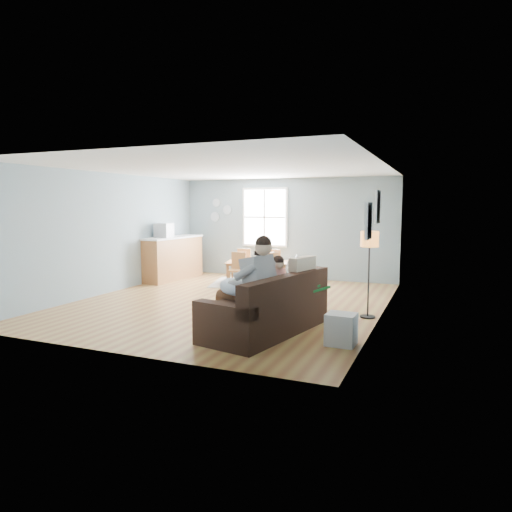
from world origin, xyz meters
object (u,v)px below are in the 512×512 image
at_px(toddler, 273,280).
at_px(chair_ne, 274,263).
at_px(father, 250,283).
at_px(chair_sw, 238,268).
at_px(chair_nw, 245,262).
at_px(monitor, 164,230).
at_px(baby_swing, 296,277).
at_px(floor_lamp, 369,246).
at_px(chair_se, 270,268).
at_px(counter, 173,258).
at_px(dining_table, 257,273).
at_px(storage_cube, 341,329).
at_px(sofa, 270,312).

bearing_deg(toddler, chair_ne, 109.84).
bearing_deg(father, chair_sw, 117.25).
height_order(chair_nw, chair_ne, chair_nw).
height_order(father, monitor, father).
relative_size(chair_ne, baby_swing, 0.80).
distance_m(floor_lamp, monitor, 5.83).
height_order(floor_lamp, chair_se, floor_lamp).
relative_size(chair_ne, counter, 0.40).
bearing_deg(dining_table, chair_ne, 53.40).
bearing_deg(dining_table, counter, 171.01).
xyz_separation_m(storage_cube, chair_se, (-2.55, 3.89, 0.25)).
relative_size(counter, monitor, 5.25).
bearing_deg(chair_ne, storage_cube, -60.30).
distance_m(father, chair_sw, 4.27).
bearing_deg(chair_sw, toddler, -57.02).
height_order(floor_lamp, monitor, floor_lamp).
bearing_deg(chair_ne, baby_swing, -55.63).
distance_m(dining_table, baby_swing, 1.68).
xyz_separation_m(toddler, floor_lamp, (1.30, 1.33, 0.47)).
bearing_deg(sofa, chair_se, 110.65).
relative_size(chair_nw, counter, 0.40).
bearing_deg(sofa, storage_cube, -9.77).
distance_m(sofa, dining_table, 4.55).
height_order(chair_se, chair_ne, chair_se).
bearing_deg(sofa, monitor, 140.83).
distance_m(toddler, monitor, 5.33).
xyz_separation_m(father, dining_table, (-1.71, 4.42, -0.55)).
relative_size(toddler, monitor, 2.44).
bearing_deg(chair_se, baby_swing, -34.12).
height_order(toddler, chair_nw, toddler).
bearing_deg(floor_lamp, storage_cube, -93.53).
xyz_separation_m(storage_cube, counter, (-5.39, 4.05, 0.35)).
bearing_deg(baby_swing, floor_lamp, -40.74).
distance_m(father, toddler, 0.55).
distance_m(floor_lamp, chair_nw, 4.83).
distance_m(toddler, dining_table, 4.35).
bearing_deg(father, sofa, 54.67).
relative_size(storage_cube, chair_sw, 0.54).
height_order(chair_se, monitor, monitor).
bearing_deg(monitor, dining_table, 15.87).
height_order(chair_ne, monitor, monitor).
bearing_deg(monitor, baby_swing, -5.12).
bearing_deg(chair_se, floor_lamp, -38.79).
relative_size(sofa, toddler, 2.54).
distance_m(chair_nw, monitor, 2.28).
bearing_deg(storage_cube, monitor, 145.88).
distance_m(storage_cube, baby_swing, 3.75).
height_order(storage_cube, baby_swing, baby_swing).
distance_m(chair_se, chair_ne, 1.10).
distance_m(dining_table, counter, 2.36).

